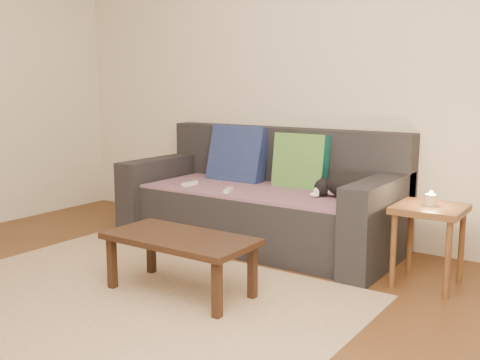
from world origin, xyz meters
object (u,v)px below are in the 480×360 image
object	(u,v)px
cat	(348,185)
wii_remote_a	(190,184)
sofa	(262,204)
wii_remote_b	(228,190)
coffee_table	(180,243)
side_table	(429,220)

from	to	relation	value
cat	wii_remote_a	bearing A→B (deg)	-147.75
sofa	wii_remote_b	distance (m)	0.37
coffee_table	wii_remote_a	bearing A→B (deg)	126.39
cat	side_table	world-z (taller)	cat
sofa	coffee_table	size ratio (longest dim) A/B	2.38
wii_remote_b	coffee_table	size ratio (longest dim) A/B	0.17
sofa	wii_remote_b	world-z (taller)	sofa
side_table	sofa	bearing A→B (deg)	170.59
wii_remote_b	side_table	distance (m)	1.41
wii_remote_a	cat	bearing A→B (deg)	-76.43
cat	wii_remote_a	distance (m)	1.22
sofa	side_table	size ratio (longest dim) A/B	4.25
cat	side_table	xyz separation A→B (m)	(0.61, -0.18, -0.12)
wii_remote_a	wii_remote_b	xyz separation A→B (m)	(0.40, -0.06, 0.00)
wii_remote_b	side_table	xyz separation A→B (m)	(1.40, 0.11, -0.05)
wii_remote_a	coffee_table	bearing A→B (deg)	-140.88
wii_remote_a	side_table	distance (m)	1.81
cat	side_table	distance (m)	0.64
cat	side_table	size ratio (longest dim) A/B	0.96
wii_remote_b	coffee_table	distance (m)	0.91
sofa	cat	bearing A→B (deg)	-3.20
cat	wii_remote_b	distance (m)	0.85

